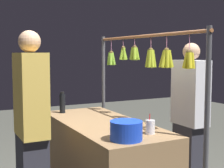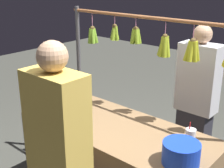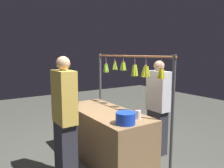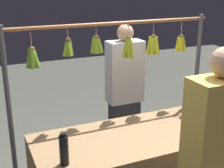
{
  "view_description": "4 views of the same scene",
  "coord_description": "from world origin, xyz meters",
  "views": [
    {
      "loc": [
        -2.89,
        1.4,
        1.52
      ],
      "look_at": [
        -0.2,
        0.0,
        1.23
      ],
      "focal_mm": 51.83,
      "sensor_mm": 36.0,
      "label": 1
    },
    {
      "loc": [
        -1.56,
        1.83,
        2.06
      ],
      "look_at": [
        0.05,
        0.0,
        1.2
      ],
      "focal_mm": 50.04,
      "sensor_mm": 36.0,
      "label": 2
    },
    {
      "loc": [
        -2.89,
        1.81,
        1.75
      ],
      "look_at": [
        -0.18,
        0.0,
        1.28
      ],
      "focal_mm": 34.85,
      "sensor_mm": 36.0,
      "label": 3
    },
    {
      "loc": [
        1.16,
        2.14,
        2.08
      ],
      "look_at": [
        0.22,
        0.0,
        1.3
      ],
      "focal_mm": 51.39,
      "sensor_mm": 36.0,
      "label": 4
    }
  ],
  "objects": [
    {
      "name": "display_rack",
      "position": [
        -0.02,
        -0.47,
        1.27
      ],
      "size": [
        1.98,
        0.15,
        1.74
      ],
      "color": "#4C4C51",
      "rests_on": "ground"
    },
    {
      "name": "vendor_person",
      "position": [
        -0.31,
        -0.86,
        0.8
      ],
      "size": [
        0.39,
        0.21,
        1.62
      ],
      "color": "#2D2D38",
      "rests_on": "ground"
    },
    {
      "name": "drink_cup",
      "position": [
        -0.62,
        -0.16,
        0.88
      ],
      "size": [
        0.08,
        0.08,
        0.17
      ],
      "color": "silver",
      "rests_on": "market_counter"
    },
    {
      "name": "water_bottle",
      "position": [
        0.68,
        0.2,
        0.94
      ],
      "size": [
        0.07,
        0.07,
        0.25
      ],
      "color": "black",
      "rests_on": "market_counter"
    },
    {
      "name": "blue_bucket",
      "position": [
        -0.69,
        0.13,
        0.9
      ],
      "size": [
        0.26,
        0.26,
        0.16
      ],
      "primitive_type": "cylinder",
      "color": "blue",
      "rests_on": "market_counter"
    }
  ]
}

